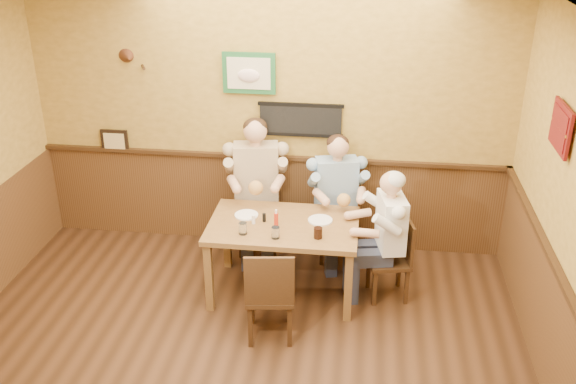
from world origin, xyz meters
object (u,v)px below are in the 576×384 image
(chair_back_right, at_px, (335,220))
(cola_tumbler, at_px, (318,233))
(dining_table, at_px, (283,232))
(pepper_shaker, at_px, (264,218))
(water_glass_mid, at_px, (276,233))
(chair_right_end, at_px, (388,259))
(diner_blue_polo, at_px, (336,204))
(chair_back_left, at_px, (257,210))
(water_glass_left, at_px, (243,228))
(diner_white_elder, at_px, (390,243))
(diner_tan_shirt, at_px, (257,193))
(hot_sauce_bottle, at_px, (276,219))
(salt_shaker, at_px, (253,219))
(chair_near_side, at_px, (270,291))

(chair_back_right, bearing_deg, cola_tumbler, -109.28)
(dining_table, bearing_deg, pepper_shaker, 175.63)
(chair_back_right, height_order, water_glass_mid, chair_back_right)
(chair_right_end, relative_size, diner_blue_polo, 0.66)
(dining_table, height_order, chair_back_left, chair_back_left)
(diner_blue_polo, distance_m, water_glass_left, 1.28)
(chair_back_right, height_order, diner_white_elder, diner_white_elder)
(chair_back_right, bearing_deg, chair_right_end, -64.39)
(dining_table, xyz_separation_m, chair_back_left, (-0.39, 0.78, -0.18))
(water_glass_left, xyz_separation_m, water_glass_mid, (0.31, -0.04, -0.00))
(diner_white_elder, xyz_separation_m, cola_tumbler, (-0.65, -0.29, 0.22))
(chair_right_end, relative_size, cola_tumbler, 8.03)
(diner_tan_shirt, distance_m, diner_blue_polo, 0.84)
(hot_sauce_bottle, bearing_deg, salt_shaker, 168.45)
(salt_shaker, xyz_separation_m, pepper_shaker, (0.09, 0.05, -0.00))
(chair_back_right, bearing_deg, pepper_shaker, -144.43)
(water_glass_left, height_order, water_glass_mid, same)
(chair_back_right, relative_size, chair_near_side, 0.97)
(chair_back_right, distance_m, cola_tumbler, 1.05)
(diner_tan_shirt, bearing_deg, hot_sauce_bottle, -78.15)
(chair_back_right, distance_m, diner_white_elder, 0.89)
(chair_back_left, xyz_separation_m, diner_white_elder, (1.39, -0.73, 0.11))
(water_glass_left, distance_m, pepper_shaker, 0.31)
(chair_near_side, xyz_separation_m, cola_tumbler, (0.37, 0.46, 0.35))
(diner_white_elder, bearing_deg, cola_tumbler, -77.68)
(chair_back_left, distance_m, water_glass_left, 1.09)
(diner_blue_polo, relative_size, salt_shaker, 14.27)
(chair_near_side, relative_size, hot_sauce_bottle, 5.58)
(chair_back_left, relative_size, hot_sauce_bottle, 5.88)
(chair_back_left, distance_m, chair_back_right, 0.84)
(dining_table, relative_size, diner_blue_polo, 1.13)
(diner_blue_polo, xyz_separation_m, hot_sauce_bottle, (-0.50, -0.82, 0.21))
(diner_white_elder, bearing_deg, dining_table, -98.66)
(chair_near_side, height_order, cola_tumbler, chair_near_side)
(water_glass_mid, distance_m, pepper_shaker, 0.34)
(chair_back_right, distance_m, diner_blue_polo, 0.19)
(chair_back_left, bearing_deg, pepper_shaker, -84.23)
(hot_sauce_bottle, bearing_deg, chair_back_left, 111.24)
(chair_right_end, xyz_separation_m, hot_sauce_bottle, (-1.06, -0.14, 0.42))
(chair_right_end, xyz_separation_m, diner_tan_shirt, (-1.39, 0.73, 0.27))
(hot_sauce_bottle, distance_m, pepper_shaker, 0.17)
(chair_right_end, distance_m, cola_tumbler, 0.82)
(cola_tumbler, xyz_separation_m, pepper_shaker, (-0.53, 0.25, -0.01))
(chair_back_right, height_order, chair_near_side, chair_near_side)
(chair_back_left, relative_size, chair_near_side, 1.05)
(chair_back_right, xyz_separation_m, chair_near_side, (-0.47, -1.43, 0.01))
(water_glass_mid, relative_size, pepper_shaker, 1.34)
(chair_back_right, distance_m, water_glass_left, 1.32)
(chair_right_end, bearing_deg, diner_white_elder, 0.00)
(chair_near_side, relative_size, water_glass_left, 8.04)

